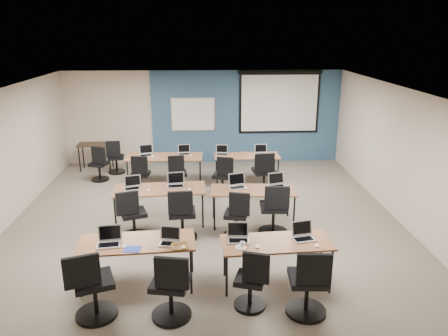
{
  "coord_description": "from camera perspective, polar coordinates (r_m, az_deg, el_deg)",
  "views": [
    {
      "loc": [
        -0.06,
        -8.1,
        3.8
      ],
      "look_at": [
        0.39,
        0.4,
        1.09
      ],
      "focal_mm": 35.0,
      "sensor_mm": 36.0,
      "label": 1
    }
  ],
  "objects": [
    {
      "name": "floor",
      "position": [
        8.94,
        -2.36,
        -7.5
      ],
      "size": [
        8.0,
        9.0,
        0.02
      ],
      "primitive_type": "cube",
      "color": "#6B6354",
      "rests_on": "ground"
    },
    {
      "name": "ceiling",
      "position": [
        8.17,
        -2.6,
        9.91
      ],
      "size": [
        8.0,
        9.0,
        0.02
      ],
      "primitive_type": "cube",
      "color": "white",
      "rests_on": "ground"
    },
    {
      "name": "wall_back",
      "position": [
        12.83,
        -2.7,
        6.63
      ],
      "size": [
        8.0,
        0.04,
        2.7
      ],
      "primitive_type": "cube",
      "color": "beige",
      "rests_on": "ground"
    },
    {
      "name": "wall_front",
      "position": [
        4.35,
        -1.78,
        -16.58
      ],
      "size": [
        8.0,
        0.04,
        2.7
      ],
      "primitive_type": "cube",
      "color": "beige",
      "rests_on": "ground"
    },
    {
      "name": "wall_right",
      "position": [
        9.38,
        22.76,
        1.12
      ],
      "size": [
        0.04,
        9.0,
        2.7
      ],
      "primitive_type": "cube",
      "color": "beige",
      "rests_on": "ground"
    },
    {
      "name": "blue_accent_panel",
      "position": [
        12.87,
        2.91,
        6.66
      ],
      "size": [
        5.5,
        0.04,
        2.7
      ],
      "primitive_type": "cube",
      "color": "#3D5977",
      "rests_on": "wall_back"
    },
    {
      "name": "whiteboard",
      "position": [
        12.74,
        -4.06,
        6.98
      ],
      "size": [
        1.28,
        0.03,
        0.98
      ],
      "color": "silver",
      "rests_on": "wall_back"
    },
    {
      "name": "projector_screen",
      "position": [
        12.85,
        7.25,
        8.95
      ],
      "size": [
        2.4,
        0.1,
        1.82
      ],
      "color": "black",
      "rests_on": "wall_back"
    },
    {
      "name": "training_table_front_left",
      "position": [
        6.85,
        -11.29,
        -9.75
      ],
      "size": [
        1.76,
        0.73,
        0.73
      ],
      "rotation": [
        0.0,
        0.0,
        0.07
      ],
      "color": "olive",
      "rests_on": "floor"
    },
    {
      "name": "training_table_front_right",
      "position": [
        6.77,
        6.9,
        -9.9
      ],
      "size": [
        1.68,
        0.7,
        0.73
      ],
      "rotation": [
        0.0,
        0.0,
        0.06
      ],
      "color": "olive",
      "rests_on": "floor"
    },
    {
      "name": "training_table_mid_left",
      "position": [
        8.94,
        -8.38,
        -2.93
      ],
      "size": [
        1.84,
        0.77,
        0.73
      ],
      "rotation": [
        0.0,
        0.0,
        0.05
      ],
      "color": "olive",
      "rests_on": "floor"
    },
    {
      "name": "training_table_mid_right",
      "position": [
        8.81,
        3.81,
        -3.12
      ],
      "size": [
        1.7,
        0.71,
        0.73
      ],
      "rotation": [
        0.0,
        0.0,
        -0.05
      ],
      "color": "#9F7446",
      "rests_on": "floor"
    },
    {
      "name": "training_table_back_left",
      "position": [
        11.18,
        -7.77,
        1.33
      ],
      "size": [
        1.91,
        0.8,
        0.73
      ],
      "rotation": [
        0.0,
        0.0,
        -0.03
      ],
      "color": "#A87931",
      "rests_on": "floor"
    },
    {
      "name": "training_table_back_right",
      "position": [
        11.17,
        2.98,
        1.42
      ],
      "size": [
        1.66,
        0.69,
        0.73
      ],
      "rotation": [
        0.0,
        0.0,
        0.0
      ],
      "color": "olive",
      "rests_on": "floor"
    },
    {
      "name": "laptop_0",
      "position": [
        6.83,
        -14.77,
        -9.07
      ],
      "size": [
        0.35,
        0.3,
        0.26
      ],
      "rotation": [
        0.0,
        0.0,
        0.13
      ],
      "color": "silver",
      "rests_on": "training_table_front_left"
    },
    {
      "name": "mouse_0",
      "position": [
        6.7,
        -12.88,
        -9.95
      ],
      "size": [
        0.08,
        0.1,
        0.03
      ],
      "primitive_type": "ellipsoid",
      "rotation": [
        0.0,
        0.0,
        -0.18
      ],
      "color": "white",
      "rests_on": "training_table_front_left"
    },
    {
      "name": "task_chair_0",
      "position": [
        6.37,
        -16.85,
        -15.05
      ],
      "size": [
        0.6,
        0.58,
        1.05
      ],
      "rotation": [
        0.0,
        0.0,
        0.33
      ],
      "color": "black",
      "rests_on": "floor"
    },
    {
      "name": "laptop_1",
      "position": [
        6.69,
        -7.06,
        -9.24
      ],
      "size": [
        0.31,
        0.26,
        0.23
      ],
      "rotation": [
        0.0,
        0.0,
        -0.19
      ],
      "color": "#A7A7A9",
      "rests_on": "training_table_front_left"
    },
    {
      "name": "mouse_1",
      "position": [
        6.55,
        -5.29,
        -10.21
      ],
      "size": [
        0.09,
        0.11,
        0.03
      ],
      "primitive_type": "ellipsoid",
      "rotation": [
        0.0,
        0.0,
        -0.28
      ],
      "color": "white",
      "rests_on": "training_table_front_left"
    },
    {
      "name": "task_chair_1",
      "position": [
        6.15,
        -6.93,
        -15.74
      ],
      "size": [
        0.56,
        0.56,
        1.03
      ],
      "rotation": [
        0.0,
        0.0,
        -0.19
      ],
      "color": "black",
      "rests_on": "floor"
    },
    {
      "name": "laptop_2",
      "position": [
        6.73,
        1.85,
        -8.86
      ],
      "size": [
        0.33,
        0.28,
        0.25
      ],
      "rotation": [
        0.0,
        0.0,
        -0.07
      ],
      "color": "silver",
      "rests_on": "training_table_front_right"
    },
    {
      "name": "mouse_2",
      "position": [
        6.55,
        4.37,
        -10.21
      ],
      "size": [
        0.08,
        0.11,
        0.04
      ],
      "primitive_type": "ellipsoid",
      "rotation": [
        0.0,
        0.0,
        -0.2
      ],
      "color": "white",
      "rests_on": "training_table_front_right"
    },
    {
      "name": "task_chair_2",
      "position": [
        6.33,
        3.62,
        -14.96
      ],
      "size": [
        0.47,
        0.46,
        0.95
      ],
      "rotation": [
        0.0,
        0.0,
        -0.3
      ],
      "color": "black",
      "rests_on": "floor"
    },
    {
      "name": "laptop_3",
      "position": [
        6.88,
        10.27,
        -8.54
      ],
      "size": [
        0.33,
        0.28,
        0.25
      ],
      "rotation": [
        0.0,
        0.0,
        0.21
      ],
      "color": "silver",
      "rests_on": "training_table_front_right"
    },
    {
      "name": "mouse_3",
      "position": [
        6.7,
        12.01,
        -9.89
      ],
      "size": [
        0.08,
        0.11,
        0.04
      ],
      "primitive_type": "ellipsoid",
      "rotation": [
        0.0,
        0.0,
        0.24
      ],
      "color": "white",
      "rests_on": "training_table_front_right"
    },
    {
      "name": "task_chair_3",
      "position": [
        6.28,
        10.98,
        -15.1
      ],
      "size": [
        0.57,
        0.57,
        1.04
      ],
      "rotation": [
        0.0,
        0.0,
        -0.06
      ],
      "color": "black",
      "rests_on": "floor"
    },
    {
      "name": "laptop_4",
      "position": [
        9.01,
        -11.89,
        -2.24
      ],
      "size": [
        0.33,
        0.28,
        0.25
      ],
      "rotation": [
        0.0,
        0.0,
        0.27
      ],
      "color": "#ACACAC",
      "rests_on": "training_table_mid_left"
    },
    {
      "name": "mouse_4",
      "position": [
        8.83,
        -9.81,
        -2.86
      ],
      "size": [
        0.08,
        0.11,
        0.04
      ],
      "primitive_type": "ellipsoid",
      "rotation": [
        0.0,
        0.0,
        0.17
      ],
      "color": "white",
      "rests_on": "training_table_mid_left"
    },
    {
      "name": "task_chair_4",
      "position": [
        8.43,
        -11.87,
        -6.44
      ],
      "size": [
        0.53,
        0.51,
        0.99
      ],
      "rotation": [
        0.0,
        0.0,
        0.32
      ],
      "color": "black",
      "rests_on": "floor"
    },
    {
      "name": "laptop_5",
      "position": [
        9.01,
        -6.32,
        -1.93
      ],
      "size": [
        0.35,
        0.3,
        0.27
      ],
      "rotation": [
        0.0,
        0.0,
        0.13
      ],
      "color": "#9E9EAB",
      "rests_on": "training_table_mid_left"
    },
    {
      "name": "mouse_5",
      "position": [
        8.77,
        -4.52,
        -2.81
      ],
      "size": [
        0.08,
        0.1,
        0.03
      ],
      "primitive_type": "ellipsoid",
      "rotation": [
        0.0,
        0.0,
        0.21
      ],
      "color": "white",
      "rests_on": "training_table_mid_left"
    },
    {
      "name": "task_chair_5",
      "position": [
        8.23,
        -5.52,
        -6.59
      ],
      "size": [
        0.56,
        0.56,
        1.03
      ],
      "rotation": [
        0.0,
        0.0,
        0.06
      ],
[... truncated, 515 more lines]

